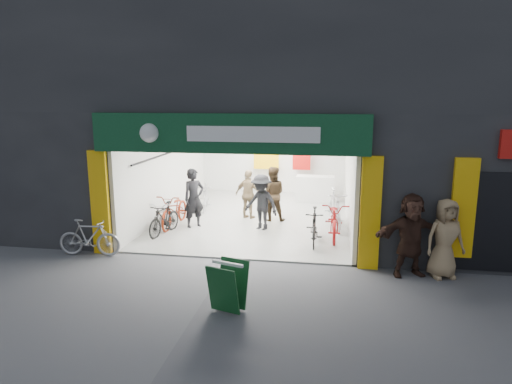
% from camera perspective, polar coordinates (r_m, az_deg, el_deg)
% --- Properties ---
extents(ground, '(60.00, 60.00, 0.00)m').
position_cam_1_polar(ground, '(11.19, -3.29, -8.41)').
color(ground, '#56565B').
rests_on(ground, ground).
extents(building, '(17.00, 10.27, 8.00)m').
position_cam_1_polar(building, '(15.30, 4.15, 13.45)').
color(building, '#232326').
rests_on(building, ground).
extents(bike_left_front, '(0.85, 1.75, 0.88)m').
position_cam_1_polar(bike_left_front, '(13.76, -11.53, -2.86)').
color(bike_left_front, '#B7B6BB').
rests_on(bike_left_front, ground).
extents(bike_left_midfront, '(0.74, 1.61, 0.94)m').
position_cam_1_polar(bike_left_midfront, '(13.21, -11.41, -3.33)').
color(bike_left_midfront, black).
rests_on(bike_left_midfront, ground).
extents(bike_left_midback, '(0.74, 2.00, 1.04)m').
position_cam_1_polar(bike_left_midback, '(14.00, -10.10, -2.21)').
color(bike_left_midback, maroon).
rests_on(bike_left_midback, ground).
extents(bike_left_back, '(0.70, 1.62, 0.94)m').
position_cam_1_polar(bike_left_back, '(15.85, -6.33, -0.64)').
color(bike_left_back, '#A6A6AA').
rests_on(bike_left_back, ground).
extents(bike_right_front, '(0.49, 1.62, 0.97)m').
position_cam_1_polar(bike_right_front, '(12.24, 7.29, -4.32)').
color(bike_right_front, black).
rests_on(bike_right_front, ground).
extents(bike_right_mid, '(0.74, 2.06, 1.08)m').
position_cam_1_polar(bike_right_mid, '(12.83, 9.82, -3.40)').
color(bike_right_mid, maroon).
rests_on(bike_right_mid, ground).
extents(bike_right_back, '(0.87, 2.04, 1.19)m').
position_cam_1_polar(bike_right_back, '(13.72, 9.81, -2.16)').
color(bike_right_back, '#AEAFB3').
rests_on(bike_right_back, ground).
extents(parked_bike, '(1.58, 0.56, 0.93)m').
position_cam_1_polar(parked_bike, '(12.00, -20.12, -5.37)').
color(parked_bike, '#A2A2A7').
rests_on(parked_bike, ground).
extents(customer_a, '(0.77, 0.77, 1.80)m').
position_cam_1_polar(customer_a, '(13.67, -7.76, -0.83)').
color(customer_a, black).
rests_on(customer_a, ground).
extents(customer_b, '(0.93, 0.77, 1.74)m').
position_cam_1_polar(customer_b, '(14.31, 2.02, -0.28)').
color(customer_b, '#352618').
rests_on(customer_b, ground).
extents(customer_c, '(1.24, 1.03, 1.67)m').
position_cam_1_polar(customer_c, '(13.30, 0.67, -1.36)').
color(customer_c, black).
rests_on(customer_c, ground).
extents(customer_d, '(1.02, 0.67, 1.61)m').
position_cam_1_polar(customer_d, '(14.52, -0.92, -0.37)').
color(customer_d, '#886F4F').
rests_on(customer_d, ground).
extents(pedestrian_near, '(0.98, 0.78, 1.75)m').
position_cam_1_polar(pedestrian_near, '(10.67, 22.54, -5.39)').
color(pedestrian_near, '#967A57').
rests_on(pedestrian_near, ground).
extents(pedestrian_far, '(1.80, 1.00, 1.85)m').
position_cam_1_polar(pedestrian_far, '(10.49, 18.79, -5.11)').
color(pedestrian_far, '#362018').
rests_on(pedestrian_far, ground).
extents(sandwich_board, '(0.74, 0.75, 0.91)m').
position_cam_1_polar(sandwich_board, '(8.47, -3.52, -11.57)').
color(sandwich_board, '#10401C').
rests_on(sandwich_board, ground).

